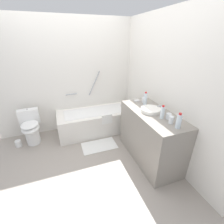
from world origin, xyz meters
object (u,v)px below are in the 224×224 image
object	(u,v)px
water_bottle_2	(162,112)
drinking_glass_1	(144,100)
water_bottle_0	(145,99)
water_bottle_1	(179,121)
toilet	(31,127)
sink_basin	(151,110)
sink_faucet	(161,108)
bathtub	(96,120)
drinking_glass_2	(169,116)
bath_mat	(99,146)
soap_dish	(137,101)
drinking_glass_0	(171,120)
toilet_paper_roll	(18,144)

from	to	relation	value
water_bottle_2	drinking_glass_1	world-z (taller)	water_bottle_2
water_bottle_0	water_bottle_1	size ratio (longest dim) A/B	1.10
toilet	sink_basin	bearing A→B (deg)	54.94
sink_basin	water_bottle_1	bearing A→B (deg)	-84.40
sink_faucet	bathtub	bearing A→B (deg)	125.86
drinking_glass_2	sink_basin	bearing A→B (deg)	108.87
sink_basin	water_bottle_2	world-z (taller)	water_bottle_2
water_bottle_1	bath_mat	bearing A→B (deg)	125.61
water_bottle_2	soap_dish	size ratio (longest dim) A/B	2.24
water_bottle_1	sink_basin	bearing A→B (deg)	95.60
sink_faucet	drinking_glass_2	xyz separation A→B (m)	(-0.09, -0.30, 0.01)
sink_faucet	drinking_glass_2	distance (m)	0.31
sink_basin	drinking_glass_0	distance (m)	0.42
water_bottle_1	drinking_glass_2	world-z (taller)	water_bottle_1
sink_faucet	bath_mat	size ratio (longest dim) A/B	0.23
sink_basin	drinking_glass_1	xyz separation A→B (m)	(0.10, 0.38, 0.01)
water_bottle_1	drinking_glass_0	world-z (taller)	water_bottle_1
soap_dish	sink_faucet	bearing A→B (deg)	-68.89
sink_faucet	drinking_glass_1	size ratio (longest dim) A/B	1.78
sink_basin	toilet_paper_roll	size ratio (longest dim) A/B	2.41
water_bottle_0	soap_dish	size ratio (longest dim) A/B	2.59
sink_basin	water_bottle_2	xyz separation A→B (m)	(0.02, -0.25, 0.07)
toilet	drinking_glass_1	xyz separation A→B (m)	(2.04, -0.73, 0.58)
water_bottle_0	bathtub	bearing A→B (deg)	128.50
sink_basin	drinking_glass_1	world-z (taller)	drinking_glass_1
water_bottle_2	sink_basin	bearing A→B (deg)	95.30
water_bottle_2	soap_dish	bearing A→B (deg)	91.41
sink_faucet	water_bottle_0	size ratio (longest dim) A/B	0.65
sink_faucet	toilet_paper_roll	xyz separation A→B (m)	(-2.40, 1.06, -0.85)
toilet	water_bottle_1	world-z (taller)	water_bottle_1
bath_mat	soap_dish	bearing A→B (deg)	-5.13
water_bottle_2	drinking_glass_2	world-z (taller)	water_bottle_2
water_bottle_1	toilet_paper_roll	bearing A→B (deg)	144.71
drinking_glass_1	bath_mat	xyz separation A→B (m)	(-0.82, 0.16, -0.91)
water_bottle_0	water_bottle_1	xyz separation A→B (m)	(-0.00, -0.81, -0.01)
toilet	sink_basin	world-z (taller)	sink_basin
sink_faucet	drinking_glass_0	size ratio (longest dim) A/B	1.47
water_bottle_0	water_bottle_1	distance (m)	0.81
sink_basin	sink_faucet	world-z (taller)	sink_faucet
drinking_glass_1	toilet_paper_roll	size ratio (longest dim) A/B	0.66
drinking_glass_0	toilet_paper_roll	xyz separation A→B (m)	(-2.26, 1.47, -0.86)
drinking_glass_1	drinking_glass_2	distance (m)	0.68
water_bottle_0	drinking_glass_2	world-z (taller)	water_bottle_0
bathtub	water_bottle_0	world-z (taller)	bathtub
water_bottle_2	drinking_glass_0	xyz separation A→B (m)	(0.03, -0.16, -0.04)
bath_mat	water_bottle_2	bearing A→B (deg)	-46.68
drinking_glass_1	water_bottle_0	bearing A→B (deg)	-113.46
sink_faucet	soap_dish	bearing A→B (deg)	111.11
drinking_glass_1	soap_dish	bearing A→B (deg)	136.64
drinking_glass_2	toilet_paper_roll	world-z (taller)	drinking_glass_2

